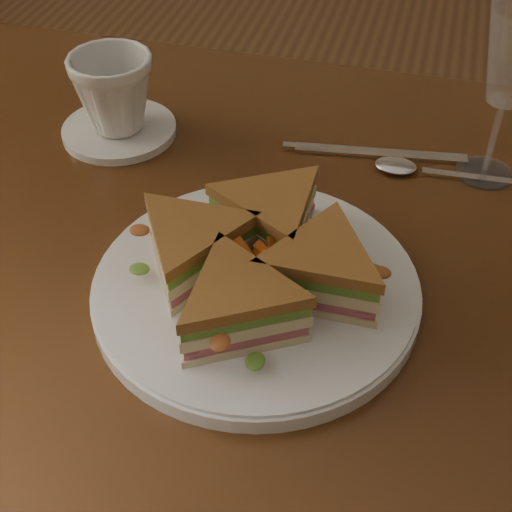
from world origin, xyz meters
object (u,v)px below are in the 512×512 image
Objects in this scene: spoon at (416,169)px; coffee_cup at (114,93)px; saucer at (119,130)px; plate at (256,289)px; knife at (368,153)px; table at (322,326)px; sandwich_wedges at (256,260)px.

coffee_cup reaches higher than spoon.
saucer is at bearing 179.43° from spoon.
spoon is at bearing 61.81° from plate.
knife is at bearing 75.20° from plate.
knife is 0.30m from saucer.
knife is at bearing 86.58° from table.
spoon is 1.33× the size of saucer.
sandwich_wedges is 0.32m from coffee_cup.
sandwich_wedges is 0.27m from spoon.
plate is at bearing -44.05° from saucer.
sandwich_wedges is 2.52× the size of coffee_cup.
table is at bearing 49.35° from sandwich_wedges.
sandwich_wedges is 1.35× the size of spoon.
coffee_cup is (-0.36, -0.01, 0.05)m from spoon.
table is 12.17× the size of coffee_cup.
table is 4.83× the size of sandwich_wedges.
coffee_cup is at bearing 178.72° from knife.
plate is 1.41× the size of knife.
sandwich_wedges reaches higher than plate.
knife is (0.07, 0.26, -0.01)m from plate.
coffee_cup reaches higher than table.
coffee_cup is (-0.23, 0.22, 0.01)m from sandwich_wedges.
table is 0.14m from plate.
sandwich_wedges is at bearing -44.05° from saucer.
sandwich_wedges is 1.16× the size of knife.
table is 0.21m from spoon.
knife is 1.56× the size of saucer.
coffee_cup is (-0.30, -0.03, 0.05)m from knife.
table is at bearing -100.99° from knife.
sandwich_wedges reaches higher than saucer.
saucer is (-0.36, -0.01, 0.00)m from spoon.
plate is 0.33m from coffee_cup.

